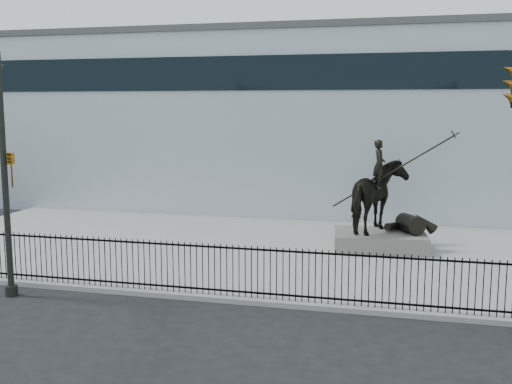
# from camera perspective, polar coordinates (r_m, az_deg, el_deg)

# --- Properties ---
(ground) EXTENTS (120.00, 120.00, 0.00)m
(ground) POSITION_cam_1_polar(r_m,az_deg,el_deg) (16.01, -1.49, -11.90)
(ground) COLOR black
(ground) RESTS_ON ground
(plaza) EXTENTS (30.00, 12.00, 0.15)m
(plaza) POSITION_cam_1_polar(r_m,az_deg,el_deg) (22.52, 3.24, -5.73)
(plaza) COLOR #979795
(plaza) RESTS_ON ground
(building) EXTENTS (44.00, 14.00, 9.00)m
(building) POSITION_cam_1_polar(r_m,az_deg,el_deg) (34.73, 7.30, 6.52)
(building) COLOR silver
(building) RESTS_ON ground
(picket_fence) EXTENTS (22.10, 0.10, 1.50)m
(picket_fence) POSITION_cam_1_polar(r_m,az_deg,el_deg) (16.88, -0.37, -7.60)
(picket_fence) COLOR black
(picket_fence) RESTS_ON plaza
(statue_plinth) EXTENTS (3.61, 2.68, 0.63)m
(statue_plinth) POSITION_cam_1_polar(r_m,az_deg,el_deg) (23.11, 11.70, -4.54)
(statue_plinth) COLOR #5B5953
(statue_plinth) RESTS_ON plaza
(equestrian_statue) EXTENTS (4.30, 2.90, 3.66)m
(equestrian_statue) POSITION_cam_1_polar(r_m,az_deg,el_deg) (22.81, 11.98, -0.52)
(equestrian_statue) COLOR black
(equestrian_statue) RESTS_ON statue_plinth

